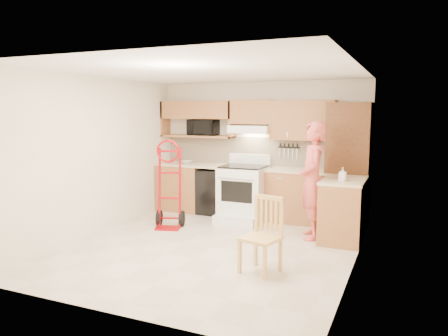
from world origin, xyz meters
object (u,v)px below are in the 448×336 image
Objects in this scene: range at (242,189)px; person at (312,180)px; dining_chair at (260,235)px; hand_truck at (169,188)px; microwave at (203,127)px.

person is at bearing -22.16° from range.
range is at bearing -131.81° from person.
hand_truck is at bearing 161.02° from dining_chair.
range is 0.65× the size of person.
person is 1.35× the size of hand_truck.
person is 1.76m from dining_chair.
microwave is 0.42× the size of hand_truck.
dining_chair is at bearing -52.57° from microwave.
dining_chair is (2.07, -1.33, -0.21)m from hand_truck.
hand_truck is (-0.98, -0.91, 0.09)m from range.
dining_chair is (2.10, -2.72, -1.18)m from microwave.
person reaches higher than dining_chair.
microwave is 3.64m from dining_chair.
range is (1.00, -0.48, -1.06)m from microwave.
microwave reaches higher than hand_truck.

